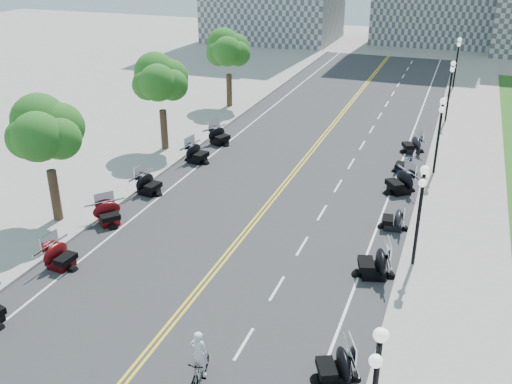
% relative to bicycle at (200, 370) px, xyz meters
% --- Properties ---
extents(ground, '(160.00, 160.00, 0.00)m').
position_rel_bicycle_xyz_m(ground, '(-2.52, 6.42, -0.56)').
color(ground, gray).
extents(road, '(16.00, 90.00, 0.01)m').
position_rel_bicycle_xyz_m(road, '(-2.52, 16.42, -0.55)').
color(road, '#333335').
rests_on(road, ground).
extents(centerline_yellow_a, '(0.12, 90.00, 0.00)m').
position_rel_bicycle_xyz_m(centerline_yellow_a, '(-2.64, 16.42, -0.54)').
color(centerline_yellow_a, yellow).
rests_on(centerline_yellow_a, road).
extents(centerline_yellow_b, '(0.12, 90.00, 0.00)m').
position_rel_bicycle_xyz_m(centerline_yellow_b, '(-2.40, 16.42, -0.54)').
color(centerline_yellow_b, yellow).
rests_on(centerline_yellow_b, road).
extents(edge_line_north, '(0.12, 90.00, 0.00)m').
position_rel_bicycle_xyz_m(edge_line_north, '(3.88, 16.42, -0.54)').
color(edge_line_north, white).
rests_on(edge_line_north, road).
extents(edge_line_south, '(0.12, 90.00, 0.00)m').
position_rel_bicycle_xyz_m(edge_line_south, '(-8.92, 16.42, -0.54)').
color(edge_line_south, white).
rests_on(edge_line_south, road).
extents(lane_dash_5, '(0.12, 2.00, 0.00)m').
position_rel_bicycle_xyz_m(lane_dash_5, '(0.68, 2.42, -0.54)').
color(lane_dash_5, white).
rests_on(lane_dash_5, road).
extents(lane_dash_6, '(0.12, 2.00, 0.00)m').
position_rel_bicycle_xyz_m(lane_dash_6, '(0.68, 6.42, -0.54)').
color(lane_dash_6, white).
rests_on(lane_dash_6, road).
extents(lane_dash_7, '(0.12, 2.00, 0.00)m').
position_rel_bicycle_xyz_m(lane_dash_7, '(0.68, 10.42, -0.54)').
color(lane_dash_7, white).
rests_on(lane_dash_7, road).
extents(lane_dash_8, '(0.12, 2.00, 0.00)m').
position_rel_bicycle_xyz_m(lane_dash_8, '(0.68, 14.42, -0.54)').
color(lane_dash_8, white).
rests_on(lane_dash_8, road).
extents(lane_dash_9, '(0.12, 2.00, 0.00)m').
position_rel_bicycle_xyz_m(lane_dash_9, '(0.68, 18.42, -0.54)').
color(lane_dash_9, white).
rests_on(lane_dash_9, road).
extents(lane_dash_10, '(0.12, 2.00, 0.00)m').
position_rel_bicycle_xyz_m(lane_dash_10, '(0.68, 22.42, -0.54)').
color(lane_dash_10, white).
rests_on(lane_dash_10, road).
extents(lane_dash_11, '(0.12, 2.00, 0.00)m').
position_rel_bicycle_xyz_m(lane_dash_11, '(0.68, 26.42, -0.54)').
color(lane_dash_11, white).
rests_on(lane_dash_11, road).
extents(lane_dash_12, '(0.12, 2.00, 0.00)m').
position_rel_bicycle_xyz_m(lane_dash_12, '(0.68, 30.42, -0.54)').
color(lane_dash_12, white).
rests_on(lane_dash_12, road).
extents(lane_dash_13, '(0.12, 2.00, 0.00)m').
position_rel_bicycle_xyz_m(lane_dash_13, '(0.68, 34.42, -0.54)').
color(lane_dash_13, white).
rests_on(lane_dash_13, road).
extents(lane_dash_14, '(0.12, 2.00, 0.00)m').
position_rel_bicycle_xyz_m(lane_dash_14, '(0.68, 38.42, -0.54)').
color(lane_dash_14, white).
rests_on(lane_dash_14, road).
extents(lane_dash_15, '(0.12, 2.00, 0.00)m').
position_rel_bicycle_xyz_m(lane_dash_15, '(0.68, 42.42, -0.54)').
color(lane_dash_15, white).
rests_on(lane_dash_15, road).
extents(lane_dash_16, '(0.12, 2.00, 0.00)m').
position_rel_bicycle_xyz_m(lane_dash_16, '(0.68, 46.42, -0.54)').
color(lane_dash_16, white).
rests_on(lane_dash_16, road).
extents(lane_dash_17, '(0.12, 2.00, 0.00)m').
position_rel_bicycle_xyz_m(lane_dash_17, '(0.68, 50.42, -0.54)').
color(lane_dash_17, white).
rests_on(lane_dash_17, road).
extents(lane_dash_18, '(0.12, 2.00, 0.00)m').
position_rel_bicycle_xyz_m(lane_dash_18, '(0.68, 54.42, -0.54)').
color(lane_dash_18, white).
rests_on(lane_dash_18, road).
extents(lane_dash_19, '(0.12, 2.00, 0.00)m').
position_rel_bicycle_xyz_m(lane_dash_19, '(0.68, 58.42, -0.54)').
color(lane_dash_19, white).
rests_on(lane_dash_19, road).
extents(sidewalk_north, '(5.00, 90.00, 0.15)m').
position_rel_bicycle_xyz_m(sidewalk_north, '(7.98, 16.42, -0.48)').
color(sidewalk_north, '#9E9991').
rests_on(sidewalk_north, ground).
extents(sidewalk_south, '(5.00, 90.00, 0.15)m').
position_rel_bicycle_xyz_m(sidewalk_south, '(-13.02, 16.42, -0.48)').
color(sidewalk_south, '#9E9991').
rests_on(sidewalk_south, ground).
extents(street_lamp_2, '(0.50, 1.20, 4.90)m').
position_rel_bicycle_xyz_m(street_lamp_2, '(6.08, 10.42, 2.04)').
color(street_lamp_2, black).
rests_on(street_lamp_2, sidewalk_north).
extents(street_lamp_3, '(0.50, 1.20, 4.90)m').
position_rel_bicycle_xyz_m(street_lamp_3, '(6.08, 22.42, 2.04)').
color(street_lamp_3, black).
rests_on(street_lamp_3, sidewalk_north).
extents(street_lamp_4, '(0.50, 1.20, 4.90)m').
position_rel_bicycle_xyz_m(street_lamp_4, '(6.08, 34.42, 2.04)').
color(street_lamp_4, black).
rests_on(street_lamp_4, sidewalk_north).
extents(street_lamp_5, '(0.50, 1.20, 4.90)m').
position_rel_bicycle_xyz_m(street_lamp_5, '(6.08, 46.42, 2.04)').
color(street_lamp_5, black).
rests_on(street_lamp_5, sidewalk_north).
extents(tree_2, '(4.80, 4.80, 9.20)m').
position_rel_bicycle_xyz_m(tree_2, '(-12.52, 8.42, 4.19)').
color(tree_2, '#235619').
rests_on(tree_2, sidewalk_south).
extents(tree_3, '(4.80, 4.80, 9.20)m').
position_rel_bicycle_xyz_m(tree_3, '(-12.52, 20.42, 4.19)').
color(tree_3, '#235619').
rests_on(tree_3, sidewalk_south).
extents(tree_4, '(4.80, 4.80, 9.20)m').
position_rel_bicycle_xyz_m(tree_4, '(-12.52, 32.42, 4.19)').
color(tree_4, '#235619').
rests_on(tree_4, sidewalk_south).
extents(motorcycle_n_4, '(2.56, 2.56, 1.34)m').
position_rel_bicycle_xyz_m(motorcycle_n_4, '(4.37, 1.74, 0.12)').
color(motorcycle_n_4, black).
rests_on(motorcycle_n_4, road).
extents(motorcycle_n_6, '(2.63, 2.63, 1.49)m').
position_rel_bicycle_xyz_m(motorcycle_n_6, '(4.47, 8.92, 0.19)').
color(motorcycle_n_6, black).
rests_on(motorcycle_n_6, road).
extents(motorcycle_n_7, '(1.98, 1.98, 1.24)m').
position_rel_bicycle_xyz_m(motorcycle_n_7, '(4.66, 13.91, 0.06)').
color(motorcycle_n_7, black).
rests_on(motorcycle_n_7, road).
extents(motorcycle_n_8, '(3.06, 3.06, 1.52)m').
position_rel_bicycle_xyz_m(motorcycle_n_8, '(4.36, 18.75, 0.21)').
color(motorcycle_n_8, black).
rests_on(motorcycle_n_8, road).
extents(motorcycle_n_9, '(1.90, 1.90, 1.25)m').
position_rel_bicycle_xyz_m(motorcycle_n_9, '(4.25, 22.03, 0.07)').
color(motorcycle_n_9, black).
rests_on(motorcycle_n_9, road).
extents(motorcycle_n_10, '(2.54, 2.54, 1.33)m').
position_rel_bicycle_xyz_m(motorcycle_n_10, '(4.27, 26.14, 0.11)').
color(motorcycle_n_10, black).
rests_on(motorcycle_n_10, road).
extents(motorcycle_s_5, '(2.05, 2.05, 1.33)m').
position_rel_bicycle_xyz_m(motorcycle_s_5, '(-9.36, 4.57, 0.11)').
color(motorcycle_s_5, '#590A0C').
rests_on(motorcycle_s_5, road).
extents(motorcycle_s_6, '(2.68, 2.68, 1.33)m').
position_rel_bicycle_xyz_m(motorcycle_s_6, '(-9.78, 9.13, 0.11)').
color(motorcycle_s_6, '#590A0C').
rests_on(motorcycle_s_6, road).
extents(motorcycle_s_7, '(2.24, 2.24, 1.38)m').
position_rel_bicycle_xyz_m(motorcycle_s_7, '(-9.74, 13.34, 0.14)').
color(motorcycle_s_7, black).
rests_on(motorcycle_s_7, road).
extents(motorcycle_s_8, '(2.34, 2.34, 1.43)m').
position_rel_bicycle_xyz_m(motorcycle_s_8, '(-9.29, 19.06, 0.16)').
color(motorcycle_s_8, black).
rests_on(motorcycle_s_8, road).
extents(motorcycle_s_9, '(2.65, 2.65, 1.41)m').
position_rel_bicycle_xyz_m(motorcycle_s_9, '(-9.36, 23.01, 0.15)').
color(motorcycle_s_9, black).
rests_on(motorcycle_s_9, road).
extents(bicycle, '(0.70, 1.89, 1.11)m').
position_rel_bicycle_xyz_m(bicycle, '(0.00, 0.00, 0.00)').
color(bicycle, '#A51414').
rests_on(bicycle, road).
extents(cyclist_rider, '(0.66, 0.44, 1.82)m').
position_rel_bicycle_xyz_m(cyclist_rider, '(0.00, 0.00, 1.47)').
color(cyclist_rider, silver).
rests_on(cyclist_rider, bicycle).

